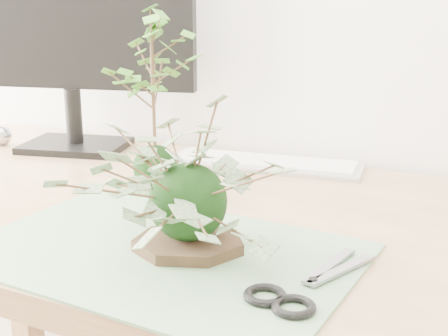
{
  "coord_description": "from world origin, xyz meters",
  "views": [
    {
      "loc": [
        0.37,
        0.4,
        1.08
      ],
      "look_at": [
        0.0,
        1.14,
        0.84
      ],
      "focal_mm": 50.0,
      "sensor_mm": 36.0,
      "label": 1
    }
  ],
  "objects": [
    {
      "name": "desk",
      "position": [
        -0.05,
        1.23,
        0.65
      ],
      "size": [
        1.6,
        0.7,
        0.74
      ],
      "color": "tan",
      "rests_on": "ground_plane"
    },
    {
      "name": "keyboard",
      "position": [
        -0.09,
        1.5,
        0.75
      ],
      "size": [
        0.39,
        0.17,
        0.01
      ],
      "rotation": [
        0.0,
        0.0,
        0.15
      ],
      "color": "#BBBAC1",
      "rests_on": "desk"
    },
    {
      "name": "maple_kokedama",
      "position": [
        -0.2,
        1.28,
        0.97
      ],
      "size": [
        0.22,
        0.22,
        0.33
      ],
      "rotation": [
        0.0,
        0.0,
        -0.3
      ],
      "color": "black",
      "rests_on": "desk"
    },
    {
      "name": "foil_ball",
      "position": [
        -0.68,
        1.4,
        0.76
      ],
      "size": [
        0.05,
        0.05,
        0.05
      ],
      "primitive_type": "sphere",
      "color": "silver",
      "rests_on": "desk"
    },
    {
      "name": "ivy_kokedama",
      "position": [
        -0.02,
        1.07,
        0.86
      ],
      "size": [
        0.34,
        0.34,
        0.21
      ],
      "rotation": [
        0.0,
        0.0,
        0.18
      ],
      "color": "black",
      "rests_on": "stone_dish"
    },
    {
      "name": "monitor",
      "position": [
        -0.51,
        1.45,
        1.01
      ],
      "size": [
        0.53,
        0.21,
        0.48
      ],
      "rotation": [
        0.0,
        0.0,
        0.25
      ],
      "color": "black",
      "rests_on": "desk"
    },
    {
      "name": "cutting_mat",
      "position": [
        -0.05,
        1.05,
        0.74
      ],
      "size": [
        0.52,
        0.36,
        0.0
      ],
      "primitive_type": "cube",
      "rotation": [
        0.0,
        0.0,
        -0.05
      ],
      "color": "#659268",
      "rests_on": "desk"
    },
    {
      "name": "scissors",
      "position": [
        0.16,
        1.0,
        0.75
      ],
      "size": [
        0.1,
        0.2,
        0.01
      ],
      "rotation": [
        0.0,
        0.0,
        -0.27
      ],
      "color": "gray",
      "rests_on": "cutting_mat"
    },
    {
      "name": "stone_dish",
      "position": [
        -0.02,
        1.07,
        0.75
      ],
      "size": [
        0.2,
        0.2,
        0.01
      ],
      "primitive_type": "cylinder",
      "rotation": [
        0.0,
        0.0,
        0.37
      ],
      "color": "black",
      "rests_on": "cutting_mat"
    }
  ]
}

